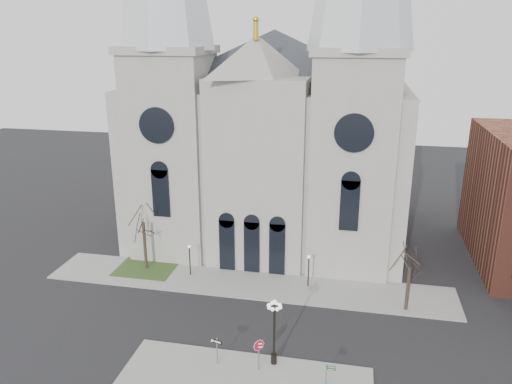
% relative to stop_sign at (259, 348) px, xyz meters
% --- Properties ---
extents(ground, '(160.00, 160.00, 0.00)m').
position_rel_stop_sign_xyz_m(ground, '(-3.76, 1.79, -1.93)').
color(ground, black).
rests_on(ground, ground).
extents(sidewalk_far, '(40.00, 6.00, 0.14)m').
position_rel_stop_sign_xyz_m(sidewalk_far, '(-3.76, 12.79, -1.86)').
color(sidewalk_far, gray).
rests_on(sidewalk_far, ground).
extents(grass_patch, '(6.00, 5.00, 0.18)m').
position_rel_stop_sign_xyz_m(grass_patch, '(-14.76, 13.79, -1.84)').
color(grass_patch, '#31481F').
rests_on(grass_patch, ground).
extents(cathedral, '(33.00, 26.66, 54.00)m').
position_rel_stop_sign_xyz_m(cathedral, '(-3.76, 24.65, 16.55)').
color(cathedral, gray).
rests_on(cathedral, ground).
extents(tree_left, '(3.20, 3.20, 7.50)m').
position_rel_stop_sign_xyz_m(tree_left, '(-14.76, 13.79, 3.65)').
color(tree_left, black).
rests_on(tree_left, ground).
extents(tree_right, '(3.20, 3.20, 6.00)m').
position_rel_stop_sign_xyz_m(tree_right, '(11.24, 10.79, 2.53)').
color(tree_right, black).
rests_on(tree_right, ground).
extents(ped_lamp_left, '(0.32, 0.32, 3.26)m').
position_rel_stop_sign_xyz_m(ped_lamp_left, '(-9.76, 13.29, 0.40)').
color(ped_lamp_left, black).
rests_on(ped_lamp_left, sidewalk_far).
extents(ped_lamp_right, '(0.32, 0.32, 3.26)m').
position_rel_stop_sign_xyz_m(ped_lamp_right, '(2.24, 13.29, 0.40)').
color(ped_lamp_right, black).
rests_on(ped_lamp_right, sidewalk_far).
extents(stop_sign, '(0.86, 0.33, 2.52)m').
position_rel_stop_sign_xyz_m(stop_sign, '(0.00, 0.00, 0.00)').
color(stop_sign, slate).
rests_on(stop_sign, sidewalk_near).
extents(globe_lamp, '(1.31, 1.31, 5.34)m').
position_rel_stop_sign_xyz_m(globe_lamp, '(0.96, 0.92, 1.56)').
color(globe_lamp, black).
rests_on(globe_lamp, sidewalk_near).
extents(one_way_sign, '(0.93, 0.26, 2.15)m').
position_rel_stop_sign_xyz_m(one_way_sign, '(-3.16, 0.07, -0.33)').
color(one_way_sign, slate).
rests_on(one_way_sign, sidewalk_near).
extents(street_name_sign, '(0.67, 0.09, 2.10)m').
position_rel_stop_sign_xyz_m(street_name_sign, '(5.04, -1.27, -0.54)').
color(street_name_sign, slate).
rests_on(street_name_sign, sidewalk_near).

